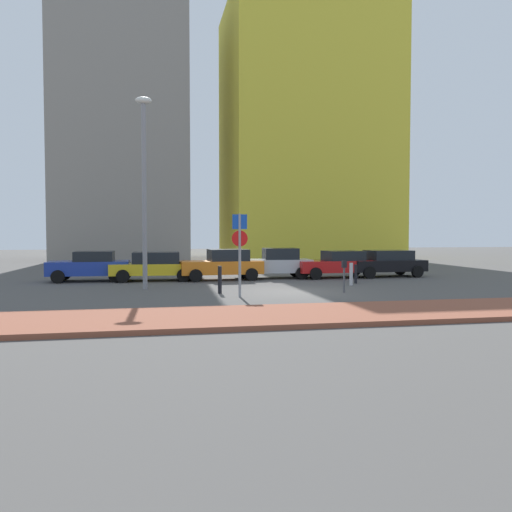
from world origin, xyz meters
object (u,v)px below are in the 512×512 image
(parking_meter, at_px, (344,272))
(traffic_bollard_mid, at_px, (220,280))
(parked_car_black, at_px, (386,263))
(parking_sign_post, at_px, (240,245))
(traffic_bollard_near, at_px, (356,274))
(parked_car_silver, at_px, (275,263))
(parked_car_red, at_px, (338,264))
(traffic_bollard_far, at_px, (351,274))
(parked_car_yellow, at_px, (154,266))
(parked_car_blue, at_px, (90,266))
(street_lamp, at_px, (144,179))
(parked_car_orange, at_px, (223,264))

(parking_meter, distance_m, traffic_bollard_mid, 5.02)
(parked_car_black, height_order, parking_sign_post, parking_sign_post)
(traffic_bollard_near, bearing_deg, parked_car_black, 45.98)
(parked_car_silver, xyz_separation_m, parked_car_red, (3.42, -0.36, -0.06))
(traffic_bollard_mid, bearing_deg, traffic_bollard_far, 17.26)
(parked_car_yellow, relative_size, parked_car_silver, 1.04)
(parked_car_blue, height_order, street_lamp, street_lamp)
(street_lamp, xyz_separation_m, traffic_bollard_mid, (2.94, -2.28, -4.18))
(parked_car_red, bearing_deg, parked_car_silver, 173.96)
(parked_car_yellow, xyz_separation_m, traffic_bollard_far, (8.87, -4.19, -0.24))
(parked_car_silver, xyz_separation_m, street_lamp, (-6.73, -4.10, 3.93))
(parked_car_silver, bearing_deg, traffic_bollard_far, -59.90)
(parked_car_orange, relative_size, traffic_bollard_mid, 3.92)
(parking_sign_post, height_order, traffic_bollard_mid, parking_sign_post)
(traffic_bollard_mid, relative_size, traffic_bollard_far, 1.06)
(parked_car_blue, relative_size, parking_meter, 3.06)
(parked_car_red, height_order, street_lamp, street_lamp)
(street_lamp, bearing_deg, parked_car_orange, 43.52)
(parked_car_blue, relative_size, parked_car_black, 0.92)
(parked_car_yellow, distance_m, parked_car_silver, 6.32)
(traffic_bollard_near, xyz_separation_m, traffic_bollard_far, (-0.58, -0.87, 0.06))
(traffic_bollard_near, height_order, traffic_bollard_far, traffic_bollard_far)
(parked_car_yellow, height_order, traffic_bollard_mid, parked_car_yellow)
(parked_car_red, xyz_separation_m, parked_car_black, (2.84, 0.05, 0.03))
(parked_car_yellow, bearing_deg, street_lamp, -96.05)
(parked_car_yellow, distance_m, traffic_bollard_far, 9.82)
(parked_car_black, bearing_deg, traffic_bollard_near, -134.02)
(parked_car_orange, bearing_deg, parked_car_black, 0.85)
(parked_car_silver, bearing_deg, street_lamp, -148.61)
(traffic_bollard_mid, bearing_deg, street_lamp, 142.25)
(parking_sign_post, xyz_separation_m, traffic_bollard_near, (6.33, 4.11, -1.52))
(street_lamp, distance_m, traffic_bollard_mid, 5.60)
(parked_car_yellow, bearing_deg, parked_car_blue, 173.76)
(parked_car_yellow, relative_size, street_lamp, 0.53)
(parked_car_blue, distance_m, traffic_bollard_near, 13.12)
(parking_sign_post, distance_m, street_lamp, 5.71)
(street_lamp, distance_m, traffic_bollard_far, 10.20)
(parked_car_red, distance_m, parking_sign_post, 9.92)
(parked_car_yellow, relative_size, traffic_bollard_far, 4.16)
(parked_car_orange, distance_m, traffic_bollard_near, 6.77)
(parked_car_yellow, distance_m, parking_sign_post, 8.15)
(parked_car_yellow, xyz_separation_m, parked_car_orange, (3.44, -0.23, 0.04))
(traffic_bollard_mid, distance_m, traffic_bollard_far, 6.64)
(parking_meter, xyz_separation_m, traffic_bollard_far, (1.38, 2.67, -0.32))
(parked_car_black, distance_m, traffic_bollard_near, 4.51)
(parked_car_black, xyz_separation_m, parking_meter, (-5.09, -6.77, 0.07))
(parked_car_orange, distance_m, parked_car_silver, 2.91)
(traffic_bollard_far, bearing_deg, parking_sign_post, -150.61)
(parked_car_blue, bearing_deg, parked_car_red, -2.18)
(parked_car_silver, distance_m, parking_meter, 7.18)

